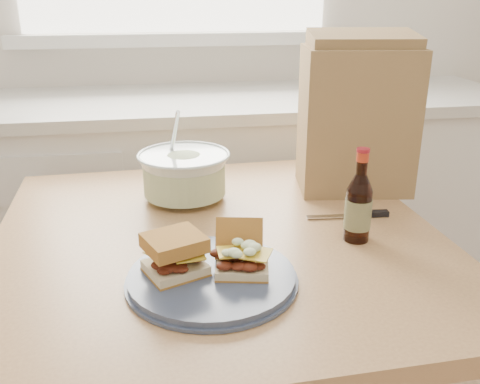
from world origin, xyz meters
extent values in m
cube|color=white|center=(0.00, 1.70, 0.45)|extent=(2.40, 0.60, 0.90)
cube|color=silver|center=(0.00, 1.70, 0.92)|extent=(2.50, 0.64, 0.04)
cube|color=tan|center=(0.01, 0.79, 0.79)|extent=(1.01, 1.01, 0.04)
cube|color=tan|center=(-0.44, 1.20, 0.38)|extent=(0.07, 0.07, 0.77)
cube|color=tan|center=(0.43, 1.23, 0.38)|extent=(0.07, 0.07, 0.77)
cylinder|color=#3C4761|center=(-0.03, 0.58, 0.82)|extent=(0.31, 0.31, 0.02)
cube|color=beige|center=(-0.10, 0.60, 0.84)|extent=(0.13, 0.12, 0.02)
cube|color=gold|center=(-0.10, 0.60, 0.87)|extent=(0.08, 0.08, 0.00)
cube|color=#AB782D|center=(-0.10, 0.60, 0.89)|extent=(0.13, 0.12, 0.03)
cube|color=beige|center=(0.03, 0.58, 0.84)|extent=(0.11, 0.10, 0.02)
cube|color=gold|center=(0.03, 0.58, 0.87)|extent=(0.07, 0.07, 0.00)
cube|color=#AB782D|center=(0.03, 0.64, 0.87)|extent=(0.10, 0.08, 0.08)
cone|color=silver|center=(-0.05, 1.01, 0.87)|extent=(0.23, 0.23, 0.12)
cylinder|color=white|center=(-0.05, 1.01, 0.87)|extent=(0.21, 0.21, 0.08)
torus|color=silver|center=(-0.05, 1.01, 0.93)|extent=(0.23, 0.23, 0.01)
cylinder|color=silver|center=(-0.07, 1.04, 0.97)|extent=(0.04, 0.09, 0.15)
cylinder|color=black|center=(0.30, 0.71, 0.87)|extent=(0.05, 0.05, 0.11)
cone|color=black|center=(0.30, 0.71, 0.94)|extent=(0.05, 0.05, 0.04)
cylinder|color=black|center=(0.30, 0.71, 0.99)|extent=(0.02, 0.02, 0.05)
cylinder|color=red|center=(0.30, 0.71, 1.00)|extent=(0.03, 0.03, 0.02)
cylinder|color=maroon|center=(0.30, 0.71, 1.01)|extent=(0.03, 0.03, 0.01)
cylinder|color=#313C1E|center=(0.30, 0.71, 0.87)|extent=(0.06, 0.06, 0.07)
cube|color=silver|center=(0.29, 0.83, 0.82)|extent=(0.14, 0.03, 0.00)
cube|color=black|center=(0.38, 0.82, 0.82)|extent=(0.08, 0.02, 0.01)
cube|color=#A1804E|center=(0.40, 1.02, 1.00)|extent=(0.31, 0.22, 0.37)
camera|label=1|loc=(-0.12, -0.27, 1.33)|focal=40.00mm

